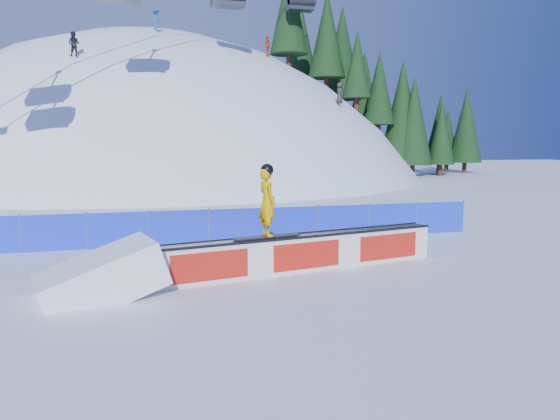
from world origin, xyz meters
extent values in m
plane|color=white|center=(0.00, 0.00, 0.00)|extent=(160.00, 160.00, 0.00)
sphere|color=white|center=(0.00, 42.00, -18.00)|extent=(64.00, 64.00, 64.00)
cylinder|color=#342015|center=(13.52, 36.35, 11.05)|extent=(0.50, 0.50, 1.40)
cone|color=black|center=(13.52, 36.35, 15.00)|extent=(2.95, 2.95, 6.71)
cylinder|color=#342015|center=(16.17, 42.78, 10.20)|extent=(0.50, 0.50, 1.40)
cone|color=black|center=(16.17, 42.78, 15.16)|extent=(3.84, 3.84, 8.72)
cylinder|color=#342015|center=(16.15, 40.33, 10.18)|extent=(0.50, 0.50, 1.40)
cone|color=black|center=(16.15, 40.33, 15.41)|extent=(4.08, 4.08, 9.26)
cylinder|color=#342015|center=(19.96, 36.33, 6.96)|extent=(0.50, 0.50, 1.40)
cone|color=black|center=(19.96, 36.33, 12.30)|extent=(4.17, 4.17, 9.47)
cylinder|color=#342015|center=(19.37, 45.73, 7.80)|extent=(0.50, 0.50, 1.40)
cone|color=black|center=(19.37, 45.73, 12.01)|extent=(3.18, 3.18, 7.22)
cylinder|color=#342015|center=(21.42, 39.13, 6.20)|extent=(0.50, 0.50, 1.40)
cone|color=black|center=(21.42, 39.13, 11.56)|extent=(4.19, 4.19, 9.53)
cylinder|color=#342015|center=(23.49, 38.82, 4.10)|extent=(0.50, 0.50, 1.40)
cone|color=black|center=(23.49, 38.82, 8.96)|extent=(3.75, 3.75, 8.53)
cylinder|color=#342015|center=(24.76, 37.28, 2.31)|extent=(0.50, 0.50, 1.40)
cone|color=black|center=(24.76, 37.28, 5.95)|extent=(2.68, 2.68, 6.09)
cylinder|color=#342015|center=(26.16, 44.58, 0.84)|extent=(0.50, 0.50, 1.40)
cone|color=black|center=(26.16, 44.58, 5.74)|extent=(3.78, 3.78, 8.60)
cylinder|color=#342015|center=(29.60, 39.15, 0.60)|extent=(0.50, 0.50, 1.40)
cone|color=black|center=(29.60, 39.15, 5.96)|extent=(4.19, 4.19, 9.53)
cylinder|color=#342015|center=(30.35, 45.48, 0.60)|extent=(0.50, 0.50, 1.40)
cone|color=black|center=(30.35, 45.48, 4.45)|extent=(2.86, 2.86, 6.50)
cylinder|color=#342015|center=(33.75, 39.46, 0.60)|extent=(0.50, 0.50, 1.40)
cone|color=black|center=(33.75, 39.46, 5.15)|extent=(3.48, 3.48, 7.90)
cylinder|color=#342015|center=(34.13, 41.98, 0.60)|extent=(0.50, 0.50, 1.40)
cone|color=black|center=(34.13, 41.98, 5.10)|extent=(3.43, 3.43, 7.81)
cube|color=#162FE4|center=(0.00, 4.50, 0.60)|extent=(22.00, 0.03, 1.20)
cylinder|color=#414C75|center=(-5.00, 4.50, 0.65)|extent=(0.05, 0.05, 1.30)
cylinder|color=#414C75|center=(-3.00, 4.50, 0.65)|extent=(0.05, 0.05, 1.30)
cylinder|color=#414C75|center=(-1.00, 4.50, 0.65)|extent=(0.05, 0.05, 1.30)
cylinder|color=#414C75|center=(1.00, 4.50, 0.65)|extent=(0.05, 0.05, 1.30)
cylinder|color=#414C75|center=(3.00, 4.50, 0.65)|extent=(0.05, 0.05, 1.30)
cylinder|color=#414C75|center=(5.00, 4.50, 0.65)|extent=(0.05, 0.05, 1.30)
cylinder|color=#414C75|center=(7.00, 4.50, 0.65)|extent=(0.05, 0.05, 1.30)
cylinder|color=#414C75|center=(9.00, 4.50, 0.65)|extent=(0.05, 0.05, 1.30)
cylinder|color=#414C75|center=(11.00, 4.50, 0.65)|extent=(0.05, 0.05, 1.30)
cube|color=silver|center=(2.94, -0.17, 0.48)|extent=(8.41, 2.39, 0.96)
cube|color=gray|center=(2.94, -0.17, 0.98)|extent=(8.33, 2.40, 0.04)
cube|color=black|center=(3.01, -0.44, 0.99)|extent=(8.30, 1.90, 0.06)
cube|color=black|center=(2.88, 0.11, 0.99)|extent=(8.30, 1.90, 0.06)
cube|color=red|center=(3.00, -0.44, 0.48)|extent=(7.88, 1.80, 0.72)
cube|color=red|center=(2.88, 0.10, 0.48)|extent=(7.88, 1.80, 0.72)
cube|color=black|center=(1.91, -0.40, 1.04)|extent=(1.88, 0.73, 0.04)
imported|color=#DD9E01|center=(1.91, -0.40, 1.95)|extent=(0.56, 0.73, 1.79)
sphere|color=black|center=(1.91, -0.40, 2.79)|extent=(0.33, 0.33, 0.33)
imported|color=black|center=(-5.16, 26.12, 10.13)|extent=(0.95, 0.84, 1.65)
imported|color=#BE481B|center=(9.82, 32.33, 11.71)|extent=(0.92, 1.01, 1.65)
imported|color=#1B59A3|center=(0.60, 32.37, 13.34)|extent=(0.93, 1.21, 1.65)
imported|color=#272727|center=(14.71, 27.84, 7.46)|extent=(0.53, 0.81, 1.65)
camera|label=1|loc=(-1.39, -14.17, 3.51)|focal=35.00mm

